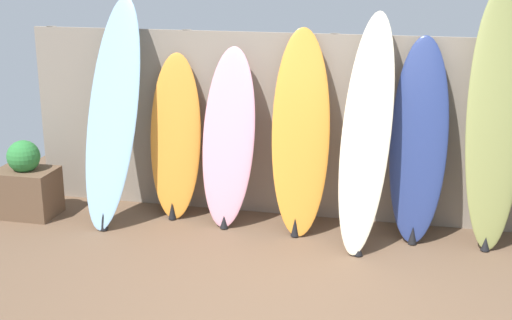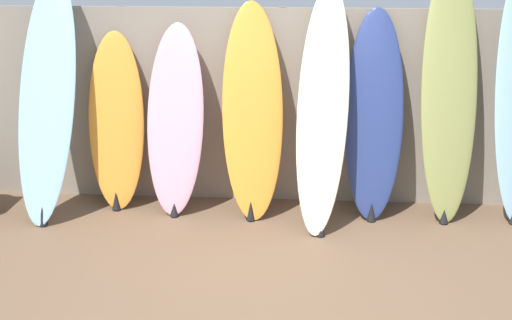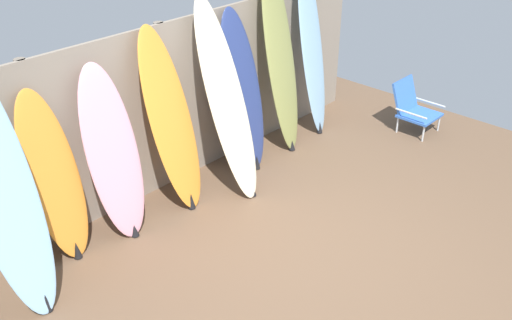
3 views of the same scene
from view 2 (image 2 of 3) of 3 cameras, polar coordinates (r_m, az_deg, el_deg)
The scene contains 9 objects.
ground at distance 5.02m, azimuth 1.03°, elevation -11.06°, with size 7.68×7.68×0.00m, color brown.
fence_back at distance 6.59m, azimuth 2.05°, elevation 4.28°, with size 6.08×0.11×1.80m.
surfboard_skyblue_0 at distance 6.47m, azimuth -16.38°, elevation 4.70°, with size 0.56×0.86×2.13m.
surfboard_orange_1 at distance 6.59m, azimuth -11.10°, elevation 2.94°, with size 0.54×0.46×1.60m.
surfboard_pink_2 at distance 6.37m, azimuth -6.47°, elevation 3.12°, with size 0.55×0.51×1.69m.
surfboard_orange_3 at distance 6.25m, azimuth -0.27°, elevation 3.78°, with size 0.60×0.61×1.88m.
surfboard_cream_4 at distance 6.05m, azimuth 5.36°, elevation 4.10°, with size 0.53×0.92×2.04m.
surfboard_navy_5 at distance 6.30m, azimuth 9.42°, elevation 3.50°, with size 0.52×0.51×1.83m.
surfboard_olive_6 at distance 6.34m, azimuth 15.20°, elevation 5.26°, with size 0.52×0.55×2.27m.
Camera 2 is at (0.23, -4.41, 2.38)m, focal length 50.00 mm.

